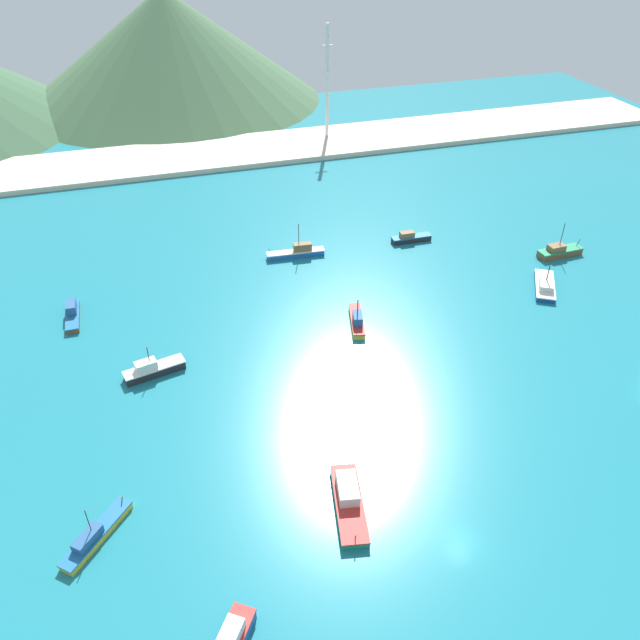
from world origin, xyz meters
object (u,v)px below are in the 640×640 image
object	(u,v)px
fishing_boat_5	(349,500)
fishing_boat_7	(545,286)
fishing_boat_3	(297,252)
fishing_boat_8	(357,320)
fishing_boat_6	(153,369)
fishing_boat_4	(72,314)
fishing_boat_1	(95,535)
radio_tower	(327,83)
fishing_boat_10	(559,251)
fishing_boat_2	(410,238)

from	to	relation	value
fishing_boat_5	fishing_boat_7	bearing A→B (deg)	34.82
fishing_boat_3	fishing_boat_7	distance (m)	45.12
fishing_boat_5	fishing_boat_8	xyz separation A→B (m)	(12.94, 32.95, 0.02)
fishing_boat_3	fishing_boat_7	xyz separation A→B (m)	(38.27, -23.90, -0.16)
fishing_boat_6	fishing_boat_7	bearing A→B (deg)	2.77
fishing_boat_5	fishing_boat_7	size ratio (longest dim) A/B	1.15
fishing_boat_3	fishing_boat_4	bearing A→B (deg)	-167.62
fishing_boat_1	radio_tower	world-z (taller)	radio_tower
fishing_boat_1	radio_tower	distance (m)	130.46
fishing_boat_4	fishing_boat_8	size ratio (longest dim) A/B	0.96
fishing_boat_5	fishing_boat_6	world-z (taller)	fishing_boat_6
fishing_boat_3	radio_tower	size ratio (longest dim) A/B	0.38
fishing_boat_3	fishing_boat_10	size ratio (longest dim) A/B	1.24
fishing_boat_3	fishing_boat_4	size ratio (longest dim) A/B	1.27
fishing_boat_1	fishing_boat_5	bearing A→B (deg)	-7.68
fishing_boat_1	fishing_boat_5	xyz separation A→B (m)	(27.74, -3.74, 0.17)
fishing_boat_1	fishing_boat_3	distance (m)	65.30
fishing_boat_3	fishing_boat_7	world-z (taller)	fishing_boat_3
fishing_boat_8	fishing_boat_10	xyz separation A→B (m)	(44.36, 9.90, 0.03)
fishing_boat_5	fishing_boat_2	bearing A→B (deg)	59.95
fishing_boat_4	fishing_boat_8	distance (m)	46.31
fishing_boat_2	fishing_boat_4	world-z (taller)	fishing_boat_4
fishing_boat_3	fishing_boat_7	bearing A→B (deg)	-31.98
fishing_boat_6	fishing_boat_7	xyz separation A→B (m)	(67.31, 3.26, -0.22)
fishing_boat_2	fishing_boat_4	distance (m)	63.89
fishing_boat_4	fishing_boat_8	xyz separation A→B (m)	(43.66, -15.44, 0.05)
fishing_boat_6	fishing_boat_8	size ratio (longest dim) A/B	1.00
fishing_boat_3	fishing_boat_1	bearing A→B (deg)	-124.97
fishing_boat_1	fishing_boat_8	bearing A→B (deg)	35.68
fishing_boat_8	fishing_boat_1	bearing A→B (deg)	-144.32
fishing_boat_10	fishing_boat_8	bearing A→B (deg)	-167.42
fishing_boat_5	fishing_boat_8	world-z (taller)	fishing_boat_8
fishing_boat_5	fishing_boat_8	bearing A→B (deg)	68.56
radio_tower	fishing_boat_3	bearing A→B (deg)	-112.58
fishing_boat_8	fishing_boat_3	bearing A→B (deg)	97.62
fishing_boat_5	fishing_boat_10	xyz separation A→B (m)	(57.30, 42.85, 0.05)
fishing_boat_4	radio_tower	size ratio (longest dim) A/B	0.30
fishing_boat_1	fishing_boat_6	xyz separation A→B (m)	(8.38, 26.35, 0.25)
fishing_boat_1	fishing_boat_2	size ratio (longest dim) A/B	1.08
fishing_boat_8	fishing_boat_6	bearing A→B (deg)	-174.96
fishing_boat_2	radio_tower	distance (m)	62.62
fishing_boat_1	fishing_boat_10	distance (m)	93.60
fishing_boat_1	fishing_boat_4	xyz separation A→B (m)	(-2.98, 44.64, 0.15)
fishing_boat_5	radio_tower	world-z (taller)	radio_tower
fishing_boat_10	fishing_boat_7	bearing A→B (deg)	-134.55
fishing_boat_8	fishing_boat_4	bearing A→B (deg)	160.53
fishing_boat_4	fishing_boat_6	size ratio (longest dim) A/B	0.96
fishing_boat_3	fishing_boat_6	world-z (taller)	fishing_boat_3
fishing_boat_4	fishing_boat_2	bearing A→B (deg)	7.25
fishing_boat_1	fishing_boat_4	world-z (taller)	fishing_boat_1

